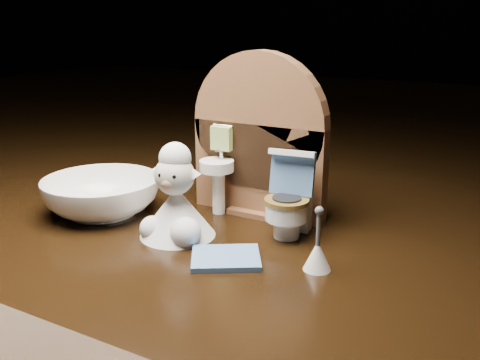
# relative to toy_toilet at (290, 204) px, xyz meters

# --- Properties ---
(backdrop_panel) EXTENTS (0.13, 0.05, 0.15)m
(backdrop_panel) POSITION_rel_toy_toilet_xyz_m (-0.05, 0.03, 0.04)
(backdrop_panel) COLOR brown
(backdrop_panel) RESTS_ON ground
(toy_toilet) EXTENTS (0.04, 0.05, 0.07)m
(toy_toilet) POSITION_rel_toy_toilet_xyz_m (0.00, 0.00, 0.00)
(toy_toilet) COLOR white
(toy_toilet) RESTS_ON ground
(bath_mat) EXTENTS (0.07, 0.06, 0.00)m
(bath_mat) POSITION_rel_toy_toilet_xyz_m (-0.02, -0.07, -0.02)
(bath_mat) COLOR #507AB4
(bath_mat) RESTS_ON ground
(toilet_brush) EXTENTS (0.02, 0.02, 0.05)m
(toilet_brush) POSITION_rel_toy_toilet_xyz_m (0.05, -0.05, -0.01)
(toilet_brush) COLOR white
(toilet_brush) RESTS_ON ground
(plush_lamb) EXTENTS (0.06, 0.06, 0.08)m
(plush_lamb) POSITION_rel_toy_toilet_xyz_m (-0.08, -0.05, 0.00)
(plush_lamb) COLOR white
(plush_lamb) RESTS_ON ground
(ceramic_bowl) EXTENTS (0.14, 0.14, 0.03)m
(ceramic_bowl) POSITION_rel_toy_toilet_xyz_m (-0.18, -0.04, -0.01)
(ceramic_bowl) COLOR white
(ceramic_bowl) RESTS_ON ground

